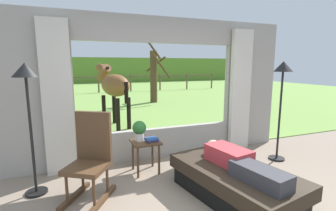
% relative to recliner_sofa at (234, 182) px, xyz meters
% --- Properties ---
extents(back_wall_with_window, '(5.20, 0.12, 2.55)m').
position_rel_recliner_sofa_xyz_m(back_wall_with_window, '(-0.42, 1.76, 1.03)').
color(back_wall_with_window, '#9E998E').
rests_on(back_wall_with_window, ground_plane).
extents(curtain_panel_left, '(0.44, 0.10, 2.40)m').
position_rel_recliner_sofa_xyz_m(curtain_panel_left, '(-2.11, 1.62, 0.98)').
color(curtain_panel_left, beige).
rests_on(curtain_panel_left, ground_plane).
extents(curtain_panel_right, '(0.44, 0.10, 2.40)m').
position_rel_recliner_sofa_xyz_m(curtain_panel_right, '(1.27, 1.62, 0.98)').
color(curtain_panel_right, beige).
rests_on(curtain_panel_right, ground_plane).
extents(outdoor_pasture_lawn, '(36.00, 21.68, 0.02)m').
position_rel_recliner_sofa_xyz_m(outdoor_pasture_lawn, '(-0.42, 12.66, -0.21)').
color(outdoor_pasture_lawn, '#759E47').
rests_on(outdoor_pasture_lawn, ground_plane).
extents(distant_hill_ridge, '(36.00, 2.00, 2.40)m').
position_rel_recliner_sofa_xyz_m(distant_hill_ridge, '(-0.42, 22.50, 0.98)').
color(distant_hill_ridge, '#5B8030').
rests_on(distant_hill_ridge, ground_plane).
extents(recliner_sofa, '(1.20, 1.84, 0.42)m').
position_rel_recliner_sofa_xyz_m(recliner_sofa, '(0.00, 0.00, 0.00)').
color(recliner_sofa, black).
rests_on(recliner_sofa, ground_plane).
extents(reclining_person, '(0.44, 1.43, 0.22)m').
position_rel_recliner_sofa_xyz_m(reclining_person, '(0.00, -0.05, 0.30)').
color(reclining_person, '#B23338').
rests_on(reclining_person, recliner_sofa).
extents(rocking_chair, '(0.75, 0.82, 1.12)m').
position_rel_recliner_sofa_xyz_m(rocking_chair, '(-1.71, 0.72, 0.33)').
color(rocking_chair, '#4C331E').
rests_on(rocking_chair, ground_plane).
extents(side_table, '(0.44, 0.44, 0.52)m').
position_rel_recliner_sofa_xyz_m(side_table, '(-0.85, 1.18, 0.21)').
color(side_table, '#4C331E').
rests_on(side_table, ground_plane).
extents(potted_plant, '(0.22, 0.22, 0.32)m').
position_rel_recliner_sofa_xyz_m(potted_plant, '(-0.93, 1.24, 0.48)').
color(potted_plant, silver).
rests_on(potted_plant, side_table).
extents(book_stack, '(0.22, 0.17, 0.06)m').
position_rel_recliner_sofa_xyz_m(book_stack, '(-0.76, 1.13, 0.33)').
color(book_stack, '#59336B').
rests_on(book_stack, side_table).
extents(floor_lamp_left, '(0.32, 0.32, 1.75)m').
position_rel_recliner_sofa_xyz_m(floor_lamp_left, '(-2.42, 1.06, 1.19)').
color(floor_lamp_left, black).
rests_on(floor_lamp_left, ground_plane).
extents(floor_lamp_right, '(0.32, 0.32, 1.78)m').
position_rel_recliner_sofa_xyz_m(floor_lamp_right, '(1.55, 0.83, 1.22)').
color(floor_lamp_right, black).
rests_on(floor_lamp_right, ground_plane).
extents(horse, '(0.91, 1.81, 1.73)m').
position_rel_recliner_sofa_xyz_m(horse, '(-0.84, 4.32, 0.94)').
color(horse, brown).
rests_on(horse, outdoor_pasture_lawn).
extents(pasture_tree, '(1.09, 1.34, 2.78)m').
position_rel_recliner_sofa_xyz_m(pasture_tree, '(1.56, 8.16, 1.04)').
color(pasture_tree, '#4C3823').
rests_on(pasture_tree, outdoor_pasture_lawn).
extents(pasture_fence_line, '(16.10, 0.10, 1.10)m').
position_rel_recliner_sofa_xyz_m(pasture_fence_line, '(-0.42, 13.15, 0.53)').
color(pasture_fence_line, brown).
rests_on(pasture_fence_line, outdoor_pasture_lawn).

